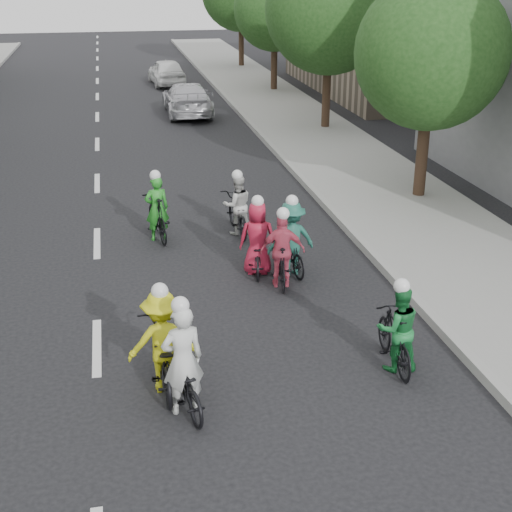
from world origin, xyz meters
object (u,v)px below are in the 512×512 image
object	(u,v)px
cyclist_4	(257,246)
cyclist_6	(237,210)
cyclist_1	(396,334)
cyclist_5	(157,214)
cyclist_7	(291,243)
follow_car_lead	(187,99)
cyclist_2	(163,349)
cyclist_3	(282,257)
cyclist_0	(183,373)
follow_car_trail	(167,72)

from	to	relation	value
cyclist_4	cyclist_6	bearing A→B (deg)	-79.75
cyclist_1	cyclist_4	distance (m)	4.46
cyclist_5	cyclist_7	world-z (taller)	cyclist_7
cyclist_6	cyclist_7	distance (m)	2.73
follow_car_lead	cyclist_6	bearing A→B (deg)	88.46
cyclist_1	cyclist_5	distance (m)	7.45
cyclist_1	cyclist_4	world-z (taller)	cyclist_4
cyclist_1	follow_car_lead	xyz separation A→B (m)	(-0.94, 21.32, 0.07)
cyclist_2	cyclist_4	size ratio (longest dim) A/B	1.11
cyclist_3	cyclist_6	size ratio (longest dim) A/B	0.93
cyclist_6	cyclist_1	bearing A→B (deg)	99.18
cyclist_2	cyclist_7	distance (m)	4.88
cyclist_0	follow_car_trail	size ratio (longest dim) A/B	0.46
cyclist_3	follow_car_trail	size ratio (longest dim) A/B	0.42
cyclist_6	cyclist_7	world-z (taller)	cyclist_7
cyclist_1	cyclist_6	size ratio (longest dim) A/B	0.90
cyclist_4	follow_car_lead	distance (m)	17.09
cyclist_4	cyclist_6	xyz separation A→B (m)	(0.01, 2.44, -0.03)
follow_car_lead	cyclist_7	bearing A→B (deg)	90.96
cyclist_1	cyclist_5	size ratio (longest dim) A/B	0.89
cyclist_0	cyclist_7	world-z (taller)	cyclist_0
cyclist_5	follow_car_trail	xyz separation A→B (m)	(2.24, 22.87, 0.07)
cyclist_2	follow_car_lead	world-z (taller)	cyclist_2
follow_car_trail	cyclist_6	bearing A→B (deg)	85.13
cyclist_5	follow_car_lead	distance (m)	14.85
cyclist_2	follow_car_lead	size ratio (longest dim) A/B	0.41
cyclist_2	cyclist_3	distance (m)	4.26
cyclist_5	cyclist_6	world-z (taller)	cyclist_5
cyclist_5	cyclist_7	xyz separation A→B (m)	(2.60, -2.64, 0.07)
cyclist_0	follow_car_trail	world-z (taller)	cyclist_0
cyclist_5	follow_car_trail	size ratio (longest dim) A/B	0.46
cyclist_7	follow_car_lead	world-z (taller)	cyclist_7
cyclist_1	cyclist_4	size ratio (longest dim) A/B	0.95
cyclist_2	follow_car_trail	world-z (taller)	cyclist_2
cyclist_7	follow_car_lead	size ratio (longest dim) A/B	0.38
cyclist_1	cyclist_7	world-z (taller)	cyclist_7
cyclist_7	cyclist_4	bearing A→B (deg)	-27.13
cyclist_0	cyclist_2	size ratio (longest dim) A/B	0.97
cyclist_6	follow_car_trail	world-z (taller)	cyclist_6
cyclist_2	cyclist_6	xyz separation A→B (m)	(2.33, 6.50, -0.09)
cyclist_0	cyclist_3	distance (m)	4.65
cyclist_3	cyclist_4	distance (m)	0.83
cyclist_1	cyclist_7	bearing A→B (deg)	-76.21
cyclist_7	follow_car_trail	xyz separation A→B (m)	(-0.36, 25.51, -0.00)
cyclist_0	cyclist_1	xyz separation A→B (m)	(3.50, 0.47, 0.01)
cyclist_1	cyclist_2	distance (m)	3.74
cyclist_5	follow_car_lead	size ratio (longest dim) A/B	0.39
cyclist_2	cyclist_3	xyz separation A→B (m)	(2.68, 3.31, -0.04)
cyclist_0	follow_car_trail	xyz separation A→B (m)	(2.40, 30.01, 0.09)
cyclist_3	cyclist_6	world-z (taller)	cyclist_3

